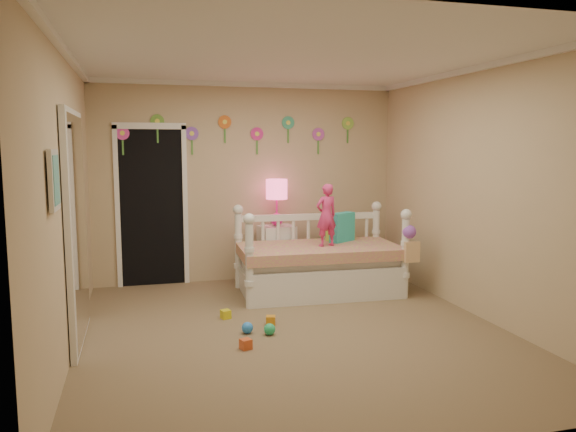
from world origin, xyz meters
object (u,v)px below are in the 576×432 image
object	(u,v)px
table_lamp	(277,195)
child	(326,215)
nightstand	(277,253)
daybed	(319,250)

from	to	relation	value
table_lamp	child	bearing A→B (deg)	-62.43
nightstand	table_lamp	bearing A→B (deg)	170.70
child	nightstand	bearing A→B (deg)	-74.59
nightstand	table_lamp	size ratio (longest dim) A/B	1.20
daybed	nightstand	bearing A→B (deg)	118.13
child	table_lamp	size ratio (longest dim) A/B	1.22
daybed	table_lamp	bearing A→B (deg)	118.13
daybed	nightstand	distance (m)	0.81
child	nightstand	xyz separation A→B (m)	(-0.41, 0.79, -0.59)
daybed	child	size ratio (longest dim) A/B	2.60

